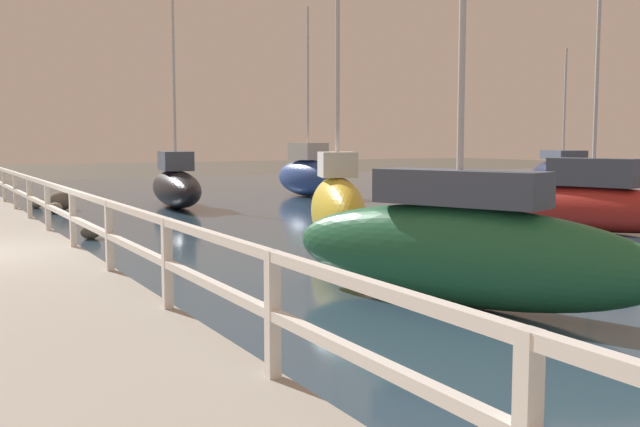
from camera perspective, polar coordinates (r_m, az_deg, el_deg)
The scene contains 11 objects.
railing at distance 13.46m, azimuth -18.34°, elevation 0.43°, with size 0.10×32.50×0.99m.
boulder_far_strip at distance 23.60m, azimuth -19.55°, elevation 0.40°, with size 0.44×0.40×0.33m.
boulder_near_dock at distance 24.59m, azimuth -19.14°, elevation 0.92°, with size 0.80×0.72×0.60m.
boulder_upstream at distance 17.26m, azimuth -17.09°, elevation -1.33°, with size 0.44×0.39×0.33m.
boulder_water_edge at distance 25.66m, azimuth -20.85°, elevation 0.77°, with size 0.47×0.42×0.35m.
sailboat_blue at distance 29.12m, azimuth -0.92°, elevation 2.99°, with size 1.72×3.92×7.23m.
sailboat_black at distance 24.80m, azimuth -10.92°, elevation 2.13°, with size 2.13×5.62×7.02m.
sailboat_yellow at distance 14.98m, azimuth 1.32°, elevation 0.41°, with size 2.16×3.59×7.40m.
sailboat_navy at distance 30.90m, azimuth 18.00°, elevation 2.75°, with size 3.48×5.36×5.71m.
sailboat_red at distance 18.99m, azimuth 20.05°, elevation 0.74°, with size 2.66×5.88×5.98m.
sailboat_green at distance 9.98m, azimuth 10.50°, elevation -2.61°, with size 2.90×5.35×5.37m.
Camera 1 is at (-0.32, -13.20, 2.17)m, focal length 42.00 mm.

